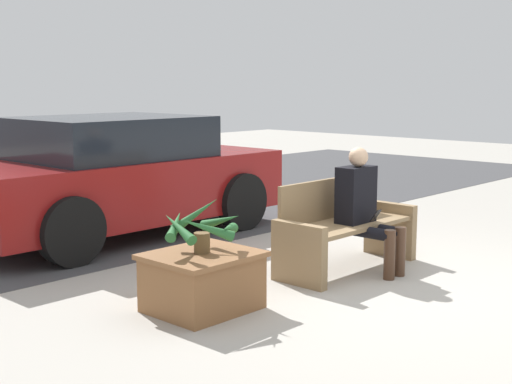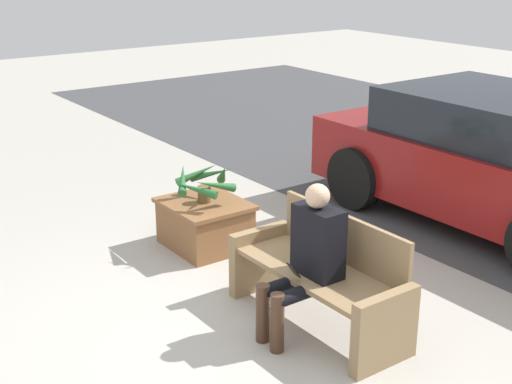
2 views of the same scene
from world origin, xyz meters
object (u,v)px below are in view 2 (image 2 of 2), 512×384
Objects in this scene: potted_plant at (204,181)px; bench at (322,276)px; parked_car at (496,159)px; person_seated at (308,255)px; planter_box at (205,222)px.

bench is at bearing -1.81° from potted_plant.
parked_car is at bearing 66.54° from potted_plant.
person_seated is at bearing -73.71° from bench.
bench is at bearing -1.72° from planter_box.
planter_box is at bearing 172.41° from person_seated.
parked_car is at bearing 101.31° from bench.
potted_plant reaches higher than planter_box.
planter_box is at bearing -113.38° from parked_car.
person_seated reaches higher than planter_box.
bench is 1.81m from planter_box.
potted_plant is (-0.00, 0.00, 0.43)m from planter_box.
bench is 0.41× the size of parked_car.
parked_car is (1.23, 2.83, 0.02)m from potted_plant.
person_seated is 1.77× the size of potted_plant.
bench is 1.90× the size of planter_box.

